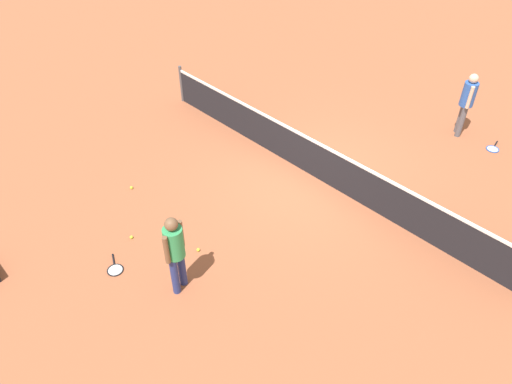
# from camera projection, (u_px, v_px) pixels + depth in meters

# --- Properties ---
(ground_plane) EXTENTS (40.00, 40.00, 0.00)m
(ground_plane) POSITION_uv_depth(u_px,v_px,m) (315.00, 177.00, 11.51)
(ground_plane) COLOR #9E5638
(court_net) EXTENTS (10.09, 0.09, 1.07)m
(court_net) POSITION_uv_depth(u_px,v_px,m) (317.00, 159.00, 11.19)
(court_net) COLOR #4C4C51
(court_net) RESTS_ON ground_plane
(player_near_side) EXTENTS (0.43, 0.52, 1.70)m
(player_near_side) POSITION_uv_depth(u_px,v_px,m) (175.00, 249.00, 8.35)
(player_near_side) COLOR navy
(player_near_side) RESTS_ON ground_plane
(player_far_side) EXTENTS (0.47, 0.49, 1.70)m
(player_far_side) POSITION_uv_depth(u_px,v_px,m) (467.00, 100.00, 12.27)
(player_far_side) COLOR #595960
(player_far_side) RESTS_ON ground_plane
(tennis_racket_near_player) EXTENTS (0.60, 0.42, 0.03)m
(tennis_racket_near_player) POSITION_uv_depth(u_px,v_px,m) (115.00, 269.00, 9.31)
(tennis_racket_near_player) COLOR black
(tennis_racket_near_player) RESTS_ON ground_plane
(tennis_racket_far_player) EXTENTS (0.36, 0.60, 0.03)m
(tennis_racket_far_player) POSITION_uv_depth(u_px,v_px,m) (493.00, 149.00, 12.37)
(tennis_racket_far_player) COLOR blue
(tennis_racket_far_player) RESTS_ON ground_plane
(tennis_ball_near_player) EXTENTS (0.07, 0.07, 0.07)m
(tennis_ball_near_player) POSITION_uv_depth(u_px,v_px,m) (131.00, 188.00, 11.14)
(tennis_ball_near_player) COLOR #C6E033
(tennis_ball_near_player) RESTS_ON ground_plane
(tennis_ball_by_net) EXTENTS (0.07, 0.07, 0.07)m
(tennis_ball_by_net) POSITION_uv_depth(u_px,v_px,m) (198.00, 250.00, 9.67)
(tennis_ball_by_net) COLOR #C6E033
(tennis_ball_by_net) RESTS_ON ground_plane
(tennis_ball_midcourt) EXTENTS (0.07, 0.07, 0.07)m
(tennis_ball_midcourt) POSITION_uv_depth(u_px,v_px,m) (131.00, 237.00, 9.93)
(tennis_ball_midcourt) COLOR #C6E033
(tennis_ball_midcourt) RESTS_ON ground_plane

